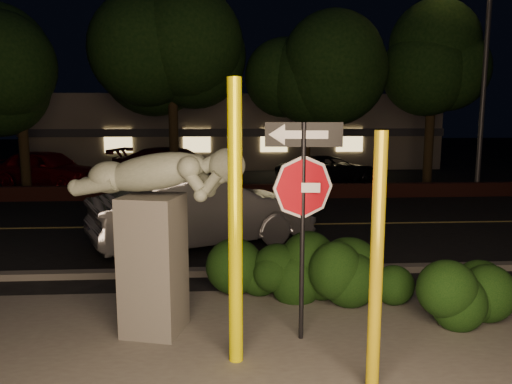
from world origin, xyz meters
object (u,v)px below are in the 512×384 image
signpost (303,188)px  streetlight (481,47)px  sculpture (155,221)px  parked_car_darkred (177,167)px  yellow_pole_right (376,266)px  yellow_pole_left (235,225)px  parked_car_dark (330,170)px  parked_car_red (47,169)px  silver_sedan (203,211)px

signpost → streetlight: (8.14, 11.57, 3.28)m
sculpture → parked_car_darkred: 14.25m
yellow_pole_right → parked_car_darkred: size_ratio=0.51×
signpost → sculpture: bearing=177.0°
yellow_pole_left → yellow_pole_right: size_ratio=1.20×
yellow_pole_right → signpost: size_ratio=0.98×
yellow_pole_left → parked_car_dark: (4.29, 14.88, -1.06)m
sculpture → parked_car_darkred: bearing=108.9°
parked_car_darkred → parked_car_dark: parked_car_darkred is taller
sculpture → parked_car_darkred: (-1.02, 14.19, -0.77)m
parked_car_darkred → streetlight: bearing=-90.5°
yellow_pole_left → parked_car_red: yellow_pole_left is taller
parked_car_darkred → sculpture: bearing=-161.4°
signpost → yellow_pole_right: bearing=-59.0°
yellow_pole_right → silver_sedan: size_ratio=0.57×
parked_car_darkred → parked_car_dark: size_ratio=1.23×
sculpture → silver_sedan: sculpture is taller
signpost → silver_sedan: (-1.47, 4.83, -1.21)m
signpost → streetlight: bearing=62.0°
silver_sedan → parked_car_red: bearing=11.4°
sculpture → parked_car_red: (-6.18, 13.84, -0.78)m
parked_car_darkred → silver_sedan: bearing=-157.0°
streetlight → parked_car_dark: size_ratio=2.01×
silver_sedan → parked_car_dark: 10.70m
signpost → parked_car_dark: (3.42, 14.34, -1.41)m
parked_car_dark → yellow_pole_right: bearing=150.6°
parked_car_red → parked_car_dark: size_ratio=1.04×
streetlight → parked_car_dark: bearing=159.9°
signpost → sculpture: size_ratio=1.13×
yellow_pole_left → parked_car_darkred: yellow_pole_left is taller
sculpture → yellow_pole_left: bearing=-25.4°
streetlight → parked_car_red: streetlight is taller
yellow_pole_left → streetlight: (9.01, 12.10, 3.63)m
streetlight → signpost: bearing=-114.7°
parked_car_red → parked_car_dark: (11.51, 0.16, -0.17)m
yellow_pole_right → streetlight: (7.57, 12.86, 3.91)m
yellow_pole_right → streetlight: 15.42m
yellow_pole_right → parked_car_dark: (2.85, 15.63, -0.78)m
streetlight → silver_sedan: streetlight is taller
yellow_pole_left → sculpture: (-1.04, 0.88, -0.12)m
sculpture → parked_car_red: size_ratio=0.55×
yellow_pole_right → parked_car_darkred: bearing=102.5°
parked_car_red → signpost: bearing=-126.3°
silver_sedan → parked_car_red: silver_sedan is taller
yellow_pole_right → parked_car_darkred: (-3.50, 15.82, -0.60)m
yellow_pole_left → yellow_pole_right: 1.65m
signpost → parked_car_darkred: signpost is taller
yellow_pole_right → parked_car_dark: yellow_pole_right is taller
parked_car_darkred → signpost: bearing=-154.1°
yellow_pole_left → sculpture: bearing=139.8°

